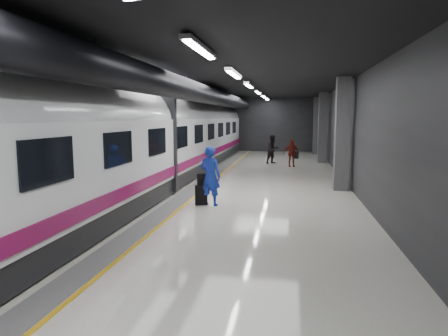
{
  "coord_description": "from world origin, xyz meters",
  "views": [
    {
      "loc": [
        2.53,
        -14.53,
        2.95
      ],
      "look_at": [
        0.34,
        -1.43,
        1.24
      ],
      "focal_mm": 32.0,
      "sensor_mm": 36.0,
      "label": 1
    }
  ],
  "objects": [
    {
      "name": "traveler_far_a",
      "position": [
        1.43,
        10.82,
        0.92
      ],
      "size": [
        1.13,
        1.11,
        1.84
      ],
      "primitive_type": "imported",
      "rotation": [
        0.0,
        0.0,
        0.72
      ],
      "color": "black",
      "rests_on": "ground"
    },
    {
      "name": "platform_hall",
      "position": [
        -0.29,
        0.96,
        3.54
      ],
      "size": [
        10.02,
        40.02,
        4.51
      ],
      "color": "black",
      "rests_on": "ground"
    },
    {
      "name": "suitcase_far",
      "position": [
        2.94,
        14.16,
        0.24
      ],
      "size": [
        0.34,
        0.22,
        0.49
      ],
      "primitive_type": "cube",
      "rotation": [
        0.0,
        0.0,
        0.03
      ],
      "color": "black",
      "rests_on": "ground"
    },
    {
      "name": "shoulder_bag",
      "position": [
        -0.4,
        -1.59,
        0.86
      ],
      "size": [
        0.32,
        0.22,
        0.39
      ],
      "primitive_type": "cube",
      "rotation": [
        0.0,
        0.0,
        0.24
      ],
      "color": "black",
      "rests_on": "suitcase_main"
    },
    {
      "name": "ground",
      "position": [
        0.0,
        0.0,
        0.0
      ],
      "size": [
        40.0,
        40.0,
        0.0
      ],
      "primitive_type": "plane",
      "color": "silver",
      "rests_on": "ground"
    },
    {
      "name": "traveler_far_b",
      "position": [
        2.59,
        9.46,
        0.81
      ],
      "size": [
        0.99,
        0.51,
        1.63
      ],
      "primitive_type": "imported",
      "rotation": [
        0.0,
        0.0,
        0.12
      ],
      "color": "maroon",
      "rests_on": "ground"
    },
    {
      "name": "suitcase_main",
      "position": [
        -0.41,
        -1.61,
        0.33
      ],
      "size": [
        0.46,
        0.36,
        0.66
      ],
      "primitive_type": "cube",
      "rotation": [
        0.0,
        0.0,
        0.29
      ],
      "color": "black",
      "rests_on": "ground"
    },
    {
      "name": "traveler_main",
      "position": [
        -0.09,
        -1.64,
        1.0
      ],
      "size": [
        0.82,
        0.65,
        1.99
      ],
      "primitive_type": "imported",
      "rotation": [
        0.0,
        0.0,
        2.89
      ],
      "color": "#1A28CA",
      "rests_on": "ground"
    },
    {
      "name": "train",
      "position": [
        -3.25,
        -0.0,
        2.07
      ],
      "size": [
        3.05,
        38.0,
        4.05
      ],
      "color": "black",
      "rests_on": "ground"
    }
  ]
}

